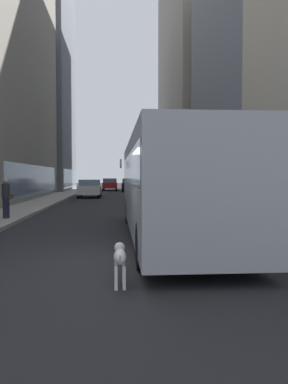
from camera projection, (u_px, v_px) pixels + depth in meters
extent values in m
plane|color=#232326|center=(120.00, 193.00, 43.37)|extent=(120.00, 120.00, 0.00)
cube|color=#9E9991|center=(69.00, 192.00, 42.93)|extent=(2.40, 110.00, 0.15)
cube|color=#ADA89E|center=(169.00, 192.00, 43.80)|extent=(2.40, 110.00, 0.15)
cube|color=slate|center=(37.00, 180.00, 30.86)|extent=(0.08, 18.94, 2.40)
cube|color=slate|center=(26.00, 53.00, 48.68)|extent=(11.01, 14.74, 35.75)
cube|color=slate|center=(70.00, 179.00, 49.79)|extent=(0.08, 13.26, 2.40)
cube|color=slate|center=(272.00, 70.00, 29.78)|extent=(9.85, 15.20, 20.59)
cube|color=slate|center=(210.00, 180.00, 29.78)|extent=(0.08, 13.68, 2.40)
cube|color=gray|center=(207.00, 78.00, 50.83)|extent=(10.68, 22.57, 30.21)
cube|color=slate|center=(168.00, 178.00, 51.00)|extent=(0.08, 20.31, 2.40)
cube|color=#999EA3|center=(169.00, 185.00, 12.03)|extent=(2.55, 11.50, 2.75)
cube|color=slate|center=(169.00, 169.00, 12.01)|extent=(2.57, 11.04, 0.90)
cube|color=black|center=(152.00, 206.00, 17.76)|extent=(2.55, 0.16, 0.44)
cylinder|color=black|center=(129.00, 211.00, 15.53)|extent=(0.30, 1.00, 1.00)
cylinder|color=black|center=(183.00, 211.00, 15.71)|extent=(0.30, 1.00, 1.00)
cylinder|color=black|center=(144.00, 246.00, 7.86)|extent=(0.30, 1.00, 1.00)
cylinder|color=black|center=(249.00, 244.00, 8.04)|extent=(0.30, 1.00, 1.00)
cube|color=silver|center=(121.00, 164.00, 17.02)|extent=(0.08, 0.24, 0.40)
cube|color=red|center=(110.00, 185.00, 50.93)|extent=(1.94, 4.45, 0.75)
cube|color=slate|center=(110.00, 180.00, 50.68)|extent=(1.79, 2.00, 0.55)
cylinder|color=black|center=(104.00, 188.00, 52.69)|extent=(0.22, 0.64, 0.64)
cylinder|color=black|center=(116.00, 188.00, 52.82)|extent=(0.22, 0.64, 0.64)
cylinder|color=black|center=(103.00, 188.00, 49.08)|extent=(0.22, 0.64, 0.64)
cylinder|color=black|center=(116.00, 188.00, 49.21)|extent=(0.22, 0.64, 0.64)
cube|color=#4C6BB7|center=(150.00, 189.00, 35.62)|extent=(1.72, 4.66, 0.75)
cube|color=slate|center=(150.00, 182.00, 35.36)|extent=(1.58, 2.10, 0.55)
cylinder|color=black|center=(141.00, 192.00, 37.49)|extent=(0.22, 0.64, 0.64)
cylinder|color=black|center=(156.00, 192.00, 37.60)|extent=(0.22, 0.64, 0.64)
cylinder|color=black|center=(144.00, 194.00, 33.68)|extent=(0.22, 0.64, 0.64)
cylinder|color=black|center=(161.00, 194.00, 33.79)|extent=(0.22, 0.64, 0.64)
cube|color=silver|center=(90.00, 190.00, 34.13)|extent=(1.95, 4.19, 0.75)
cube|color=slate|center=(90.00, 183.00, 33.89)|extent=(1.79, 1.88, 0.55)
cylinder|color=black|center=(82.00, 193.00, 35.75)|extent=(0.22, 0.64, 0.64)
cylinder|color=black|center=(100.00, 193.00, 35.88)|extent=(0.22, 0.64, 0.64)
cylinder|color=black|center=(78.00, 195.00, 32.41)|extent=(0.22, 0.64, 0.64)
cylinder|color=black|center=(99.00, 195.00, 32.54)|extent=(0.22, 0.64, 0.64)
cube|color=black|center=(129.00, 186.00, 47.74)|extent=(1.74, 4.53, 0.75)
cube|color=slate|center=(129.00, 181.00, 47.49)|extent=(1.60, 2.04, 0.55)
cylinder|color=black|center=(122.00, 188.00, 49.54)|extent=(0.22, 0.64, 0.64)
cylinder|color=black|center=(134.00, 188.00, 49.66)|extent=(0.22, 0.64, 0.64)
cylinder|color=black|center=(123.00, 189.00, 45.86)|extent=(0.22, 0.64, 0.64)
cylinder|color=black|center=(135.00, 189.00, 45.98)|extent=(0.22, 0.64, 0.64)
ellipsoid|color=white|center=(120.00, 257.00, 6.64)|extent=(0.22, 0.60, 0.26)
sphere|color=white|center=(120.00, 248.00, 7.01)|extent=(0.20, 0.20, 0.20)
sphere|color=black|center=(116.00, 246.00, 7.03)|extent=(0.07, 0.07, 0.07)
sphere|color=black|center=(123.00, 246.00, 7.04)|extent=(0.07, 0.07, 0.07)
cylinder|color=white|center=(120.00, 259.00, 6.24)|extent=(0.03, 0.16, 0.19)
cylinder|color=white|center=(116.00, 272.00, 6.86)|extent=(0.06, 0.06, 0.40)
cylinder|color=white|center=(124.00, 272.00, 6.87)|extent=(0.06, 0.06, 0.40)
cylinder|color=white|center=(116.00, 279.00, 6.44)|extent=(0.06, 0.06, 0.40)
cylinder|color=white|center=(124.00, 278.00, 6.45)|extent=(0.06, 0.06, 0.40)
sphere|color=black|center=(123.00, 253.00, 6.74)|extent=(0.04, 0.04, 0.04)
sphere|color=black|center=(117.00, 257.00, 6.55)|extent=(0.04, 0.04, 0.04)
sphere|color=black|center=(121.00, 256.00, 6.46)|extent=(0.04, 0.04, 0.04)
cylinder|color=#1E1E2D|center=(6.00, 208.00, 16.14)|extent=(0.28, 0.28, 0.85)
cylinder|color=#26262D|center=(6.00, 191.00, 16.11)|extent=(0.34, 0.34, 0.62)
sphere|color=tan|center=(6.00, 181.00, 16.09)|extent=(0.22, 0.22, 0.22)
cube|color=#59331E|center=(11.00, 197.00, 16.14)|extent=(0.12, 0.24, 0.20)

